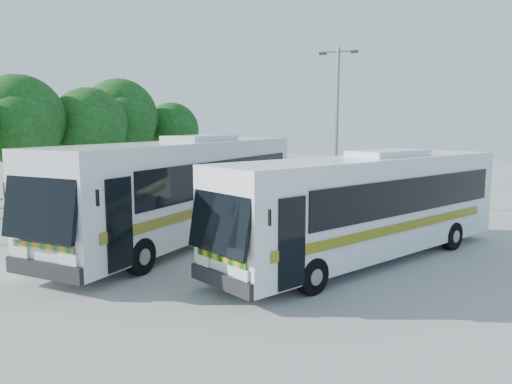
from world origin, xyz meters
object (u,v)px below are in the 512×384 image
Objects in this scene: tree_far_b at (20,120)px; tree_far_c at (90,125)px; coach_adjacent at (368,204)px; tree_far_d at (120,117)px; lamppost at (337,121)px; coach_main at (186,187)px; tree_far_e at (172,130)px.

tree_far_b reaches higher than tree_far_c.
tree_far_d is at bearing 174.57° from coach_adjacent.
coach_adjacent is at bearing -25.15° from tree_far_d.
lamppost reaches higher than tree_far_b.
lamppost is at bearing 72.93° from coach_main.
tree_far_b is 0.58× the size of coach_adjacent.
lamppost reaches higher than tree_far_d.
tree_far_e is (0.68, 4.50, -0.93)m from tree_far_d.
tree_far_c is 8.22m from tree_far_e.
tree_far_c is at bearing -177.00° from coach_adjacent.
tree_far_b reaches higher than coach_adjacent.
coach_main is at bearing -37.41° from tree_far_d.
tree_far_d is 0.61× the size of coach_adjacent.
tree_far_e is at bearing 88.17° from tree_far_b.
tree_far_d is at bearing 139.02° from coach_main.
tree_far_d is at bearing 107.83° from tree_far_c.
coach_adjacent is (19.06, -13.77, -2.08)m from tree_far_e.
tree_far_e is at bearing 163.87° from coach_adjacent.
coach_adjacent is (18.56, -5.57, -2.45)m from tree_far_c.
tree_far_c is 0.54× the size of coach_adjacent.
tree_far_c reaches higher than coach_main.
tree_far_c is 0.80× the size of lamppost.
tree_far_e is at bearing 81.37° from tree_far_d.
coach_adjacent is at bearing -68.22° from lamppost.
tree_far_d is at bearing 173.78° from lamppost.
tree_far_d is 22.02m from coach_adjacent.
tree_far_d is 1.24× the size of tree_far_e.
coach_main is at bearing -108.26° from lamppost.
tree_far_e is (-0.51, 8.20, -0.37)m from tree_far_c.
tree_far_b is 12.13m from tree_far_e.
tree_far_e is (0.39, 12.10, -0.68)m from tree_far_b.
tree_far_e is at bearing 156.76° from lamppost.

